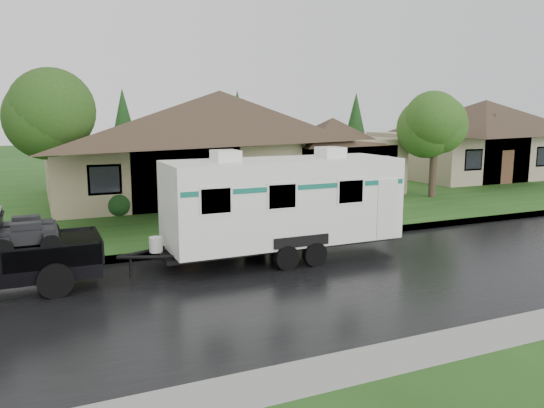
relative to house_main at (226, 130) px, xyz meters
The scene contains 10 objects.
ground 14.48m from the house_main, 99.41° to the right, with size 140.00×140.00×0.00m, color #204B17.
road 16.40m from the house_main, 98.24° to the right, with size 140.00×8.00×0.01m, color black.
curb 12.32m from the house_main, 101.19° to the right, with size 140.00×0.50×0.15m, color gray.
lawn 4.36m from the house_main, 153.11° to the left, with size 140.00×26.00×0.15m, color #204B17.
house_main is the anchor object (origin of this frame).
house_neighbor 19.98m from the house_main, ahead, with size 15.12×9.72×6.45m.
tree_left_green 10.02m from the house_main, 153.96° to the right, with size 3.64×3.64×6.02m.
tree_right_green 11.16m from the house_main, 33.39° to the right, with size 3.27×3.27×5.40m.
shrub_row 5.42m from the house_main, 93.69° to the right, with size 13.60×1.00×1.00m.
travel_trailer 13.69m from the house_main, 101.81° to the right, with size 7.70×2.70×3.45m.
Camera 1 is at (-7.45, -14.17, 4.52)m, focal length 35.00 mm.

